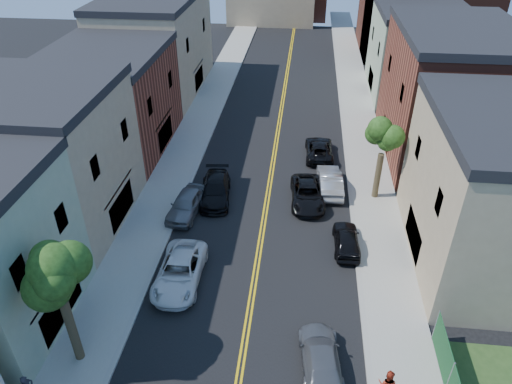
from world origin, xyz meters
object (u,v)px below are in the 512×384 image
(black_car_right, at_px, (347,240))
(black_suv_lane, at_px, (307,194))
(grey_car_left, at_px, (186,204))
(pedestrian_right, at_px, (387,384))
(white_pickup, at_px, (180,271))
(black_car_left, at_px, (216,190))
(dark_car_right_far, at_px, (319,149))
(grey_car_right, at_px, (321,358))
(silver_car_right, at_px, (330,181))

(black_car_right, height_order, black_suv_lane, black_suv_lane)
(grey_car_left, relative_size, pedestrian_right, 2.65)
(pedestrian_right, bearing_deg, white_pickup, -8.32)
(black_car_left, height_order, dark_car_right_far, black_car_left)
(grey_car_left, bearing_deg, black_car_left, 58.02)
(white_pickup, bearing_deg, black_car_right, 22.10)
(white_pickup, height_order, black_suv_lane, white_pickup)
(grey_car_right, relative_size, dark_car_right_far, 0.95)
(black_car_left, xyz_separation_m, black_car_right, (9.30, -4.74, -0.07))
(white_pickup, bearing_deg, silver_car_right, 50.24)
(black_car_left, distance_m, silver_car_right, 8.62)
(dark_car_right_far, bearing_deg, black_car_left, 41.81)
(black_car_left, bearing_deg, black_car_right, -33.57)
(white_pickup, distance_m, silver_car_right, 14.04)
(grey_car_left, bearing_deg, silver_car_right, 29.63)
(pedestrian_right, bearing_deg, grey_car_left, -25.29)
(black_car_left, distance_m, dark_car_right_far, 10.56)
(grey_car_left, height_order, silver_car_right, silver_car_right)
(silver_car_right, bearing_deg, grey_car_left, 18.19)
(dark_car_right_far, xyz_separation_m, black_suv_lane, (-0.87, -7.12, 0.03))
(grey_car_left, distance_m, black_car_right, 11.32)
(grey_car_left, distance_m, black_car_left, 2.68)
(black_car_left, xyz_separation_m, pedestrian_right, (10.50, -15.23, 0.27))
(black_car_right, distance_m, silver_car_right, 6.85)
(white_pickup, xyz_separation_m, grey_car_left, (-1.19, 6.75, 0.03))
(silver_car_right, distance_m, pedestrian_right, 17.41)
(black_car_right, relative_size, silver_car_right, 0.84)
(grey_car_left, distance_m, black_suv_lane, 8.73)
(white_pickup, height_order, grey_car_left, grey_car_left)
(black_car_right, xyz_separation_m, silver_car_right, (-0.92, 6.78, 0.11))
(black_suv_lane, bearing_deg, black_car_left, 177.91)
(black_car_left, distance_m, black_suv_lane, 6.73)
(black_car_left, relative_size, black_suv_lane, 1.01)
(white_pickup, distance_m, black_car_right, 10.62)
(silver_car_right, bearing_deg, white_pickup, 46.71)
(black_car_right, bearing_deg, pedestrian_right, 95.03)
(black_suv_lane, bearing_deg, dark_car_right_far, 79.14)
(white_pickup, relative_size, black_car_right, 1.35)
(pedestrian_right, bearing_deg, black_car_right, -61.59)
(white_pickup, relative_size, black_suv_lane, 1.06)
(grey_car_left, xyz_separation_m, black_car_right, (11.00, -2.67, -0.10))
(silver_car_right, relative_size, black_suv_lane, 0.94)
(silver_car_right, height_order, pedestrian_right, pedestrian_right)
(black_car_right, bearing_deg, black_car_left, -28.50)
(grey_car_left, bearing_deg, black_suv_lane, 22.54)
(black_car_left, relative_size, grey_car_right, 1.11)
(black_suv_lane, bearing_deg, pedestrian_right, -80.12)
(silver_car_right, distance_m, black_suv_lane, 2.47)
(white_pickup, bearing_deg, pedestrian_right, -30.70)
(pedestrian_right, bearing_deg, grey_car_right, -3.41)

